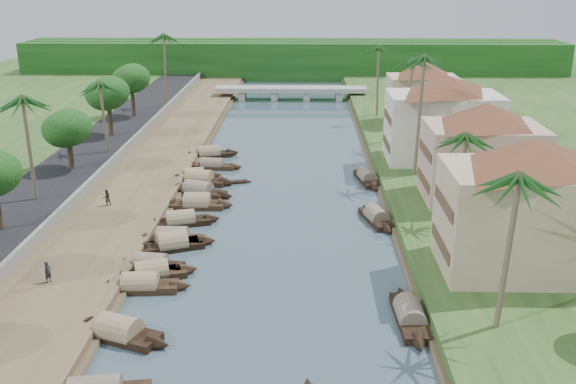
{
  "coord_description": "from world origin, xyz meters",
  "views": [
    {
      "loc": [
        2.47,
        -47.04,
        22.74
      ],
      "look_at": [
        0.97,
        13.16,
        2.0
      ],
      "focal_mm": 40.0,
      "sensor_mm": 36.0,
      "label": 1
    }
  ],
  "objects_px": {
    "bridge": "(291,91)",
    "sampan_1": "(119,332)",
    "person_near": "(48,272)",
    "building_near": "(526,205)"
  },
  "relations": [
    {
      "from": "bridge",
      "to": "person_near",
      "type": "distance_m",
      "value": 78.22
    },
    {
      "from": "sampan_1",
      "to": "person_near",
      "type": "distance_m",
      "value": 9.43
    },
    {
      "from": "bridge",
      "to": "sampan_1",
      "type": "relative_size",
      "value": 3.49
    },
    {
      "from": "sampan_1",
      "to": "person_near",
      "type": "xyz_separation_m",
      "value": [
        -6.96,
        6.25,
        1.22
      ]
    },
    {
      "from": "bridge",
      "to": "person_near",
      "type": "xyz_separation_m",
      "value": [
        -16.44,
        -76.48,
        -0.09
      ]
    },
    {
      "from": "bridge",
      "to": "sampan_1",
      "type": "distance_m",
      "value": 83.27
    },
    {
      "from": "bridge",
      "to": "person_near",
      "type": "bearing_deg",
      "value": -102.13
    },
    {
      "from": "building_near",
      "to": "sampan_1",
      "type": "bearing_deg",
      "value": -162.97
    },
    {
      "from": "person_near",
      "to": "building_near",
      "type": "bearing_deg",
      "value": -58.84
    },
    {
      "from": "bridge",
      "to": "building_near",
      "type": "xyz_separation_m",
      "value": [
        18.99,
        -74.0,
        4.66
      ]
    }
  ]
}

